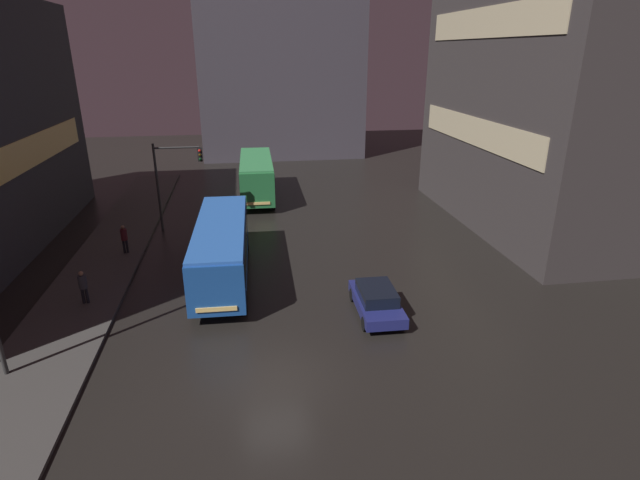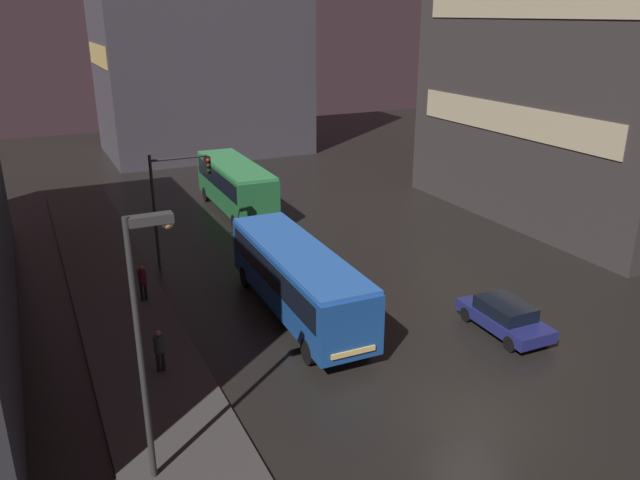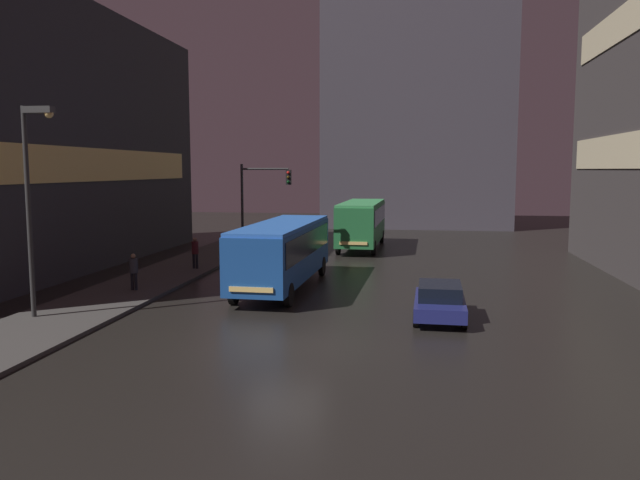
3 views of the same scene
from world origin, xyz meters
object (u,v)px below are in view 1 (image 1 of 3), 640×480
Objects in this scene: bus_near at (222,245)px; pedestrian_mid at (83,284)px; bus_far at (256,174)px; traffic_light_main at (173,172)px; pedestrian_near at (124,237)px; car_taxi at (376,300)px.

pedestrian_mid is (-6.51, -2.21, -0.78)m from bus_near.
pedestrian_mid is at bearing 64.68° from bus_far.
bus_near is 6.92m from pedestrian_mid.
bus_near is 6.41× the size of pedestrian_mid.
pedestrian_near is at bearing -122.91° from traffic_light_main.
bus_near is 7.26m from pedestrian_near.
bus_far is at bearing 102.29° from pedestrian_near.
traffic_light_main is at bearing -67.10° from bus_near.
pedestrian_mid is (-0.61, -6.38, -0.03)m from pedestrian_near.
pedestrian_near is at bearing -33.73° from bus_near.
car_taxi is at bearing 12.85° from pedestrian_near.
bus_near reaches higher than pedestrian_near.
pedestrian_mid is at bearing -10.74° from car_taxi.
car_taxi is 0.71× the size of traffic_light_main.
pedestrian_near reaches higher than pedestrian_mid.
pedestrian_near is 1.03× the size of pedestrian_mid.
traffic_light_main is at bearing -50.92° from car_taxi.
traffic_light_main is (3.27, 10.49, 2.90)m from pedestrian_mid.
pedestrian_mid reaches higher than car_taxi.
bus_far reaches higher than car_taxi.
bus_far is 19.92m from pedestrian_mid.
pedestrian_mid is (-13.66, 2.91, 0.44)m from car_taxi.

